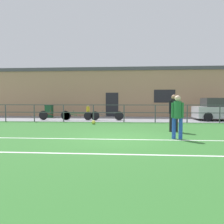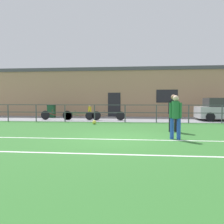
{
  "view_description": "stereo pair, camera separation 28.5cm",
  "coord_description": "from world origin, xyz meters",
  "px_view_note": "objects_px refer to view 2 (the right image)",
  "views": [
    {
      "loc": [
        0.31,
        -8.21,
        1.41
      ],
      "look_at": [
        -0.57,
        3.28,
        0.81
      ],
      "focal_mm": 35.24,
      "sensor_mm": 36.0,
      "label": 1
    },
    {
      "loc": [
        0.59,
        -8.18,
        1.41
      ],
      "look_at": [
        -0.57,
        3.28,
        0.81
      ],
      "focal_mm": 35.24,
      "sensor_mm": 36.0,
      "label": 2
    }
  ],
  "objects_px": {
    "bicycle_parked_0": "(56,115)",
    "bicycle_parked_2": "(108,116)",
    "bicycle_parked_1": "(79,116)",
    "spectator_child": "(90,111)",
    "soccer_ball_match": "(94,122)",
    "player_striker": "(175,114)",
    "trash_bin_0": "(51,111)",
    "player_goalkeeper": "(173,111)"
  },
  "relations": [
    {
      "from": "bicycle_parked_0",
      "to": "bicycle_parked_2",
      "type": "bearing_deg",
      "value": -0.0
    },
    {
      "from": "bicycle_parked_1",
      "to": "spectator_child",
      "type": "bearing_deg",
      "value": 64.16
    },
    {
      "from": "soccer_ball_match",
      "to": "player_striker",
      "type": "bearing_deg",
      "value": -50.84
    },
    {
      "from": "soccer_ball_match",
      "to": "trash_bin_0",
      "type": "distance_m",
      "value": 6.41
    },
    {
      "from": "soccer_ball_match",
      "to": "trash_bin_0",
      "type": "xyz_separation_m",
      "value": [
        -4.43,
        4.61,
        0.43
      ]
    },
    {
      "from": "player_goalkeeper",
      "to": "soccer_ball_match",
      "type": "distance_m",
      "value": 5.08
    },
    {
      "from": "player_goalkeeper",
      "to": "spectator_child",
      "type": "relative_size",
      "value": 1.54
    },
    {
      "from": "player_goalkeeper",
      "to": "player_striker",
      "type": "distance_m",
      "value": 1.93
    },
    {
      "from": "soccer_ball_match",
      "to": "bicycle_parked_1",
      "type": "bearing_deg",
      "value": 122.44
    },
    {
      "from": "spectator_child",
      "to": "bicycle_parked_0",
      "type": "relative_size",
      "value": 0.48
    },
    {
      "from": "bicycle_parked_0",
      "to": "bicycle_parked_1",
      "type": "relative_size",
      "value": 1.06
    },
    {
      "from": "bicycle_parked_2",
      "to": "trash_bin_0",
      "type": "bearing_deg",
      "value": 156.95
    },
    {
      "from": "bicycle_parked_2",
      "to": "player_striker",
      "type": "bearing_deg",
      "value": -65.37
    },
    {
      "from": "spectator_child",
      "to": "bicycle_parked_1",
      "type": "xyz_separation_m",
      "value": [
        -0.56,
        -1.15,
        -0.3
      ]
    },
    {
      "from": "bicycle_parked_1",
      "to": "bicycle_parked_0",
      "type": "bearing_deg",
      "value": -180.0
    },
    {
      "from": "bicycle_parked_0",
      "to": "player_striker",
      "type": "bearing_deg",
      "value": -45.42
    },
    {
      "from": "player_goalkeeper",
      "to": "bicycle_parked_0",
      "type": "relative_size",
      "value": 0.74
    },
    {
      "from": "player_goalkeeper",
      "to": "bicycle_parked_2",
      "type": "distance_m",
      "value": 6.44
    },
    {
      "from": "player_striker",
      "to": "trash_bin_0",
      "type": "bearing_deg",
      "value": 143.99
    },
    {
      "from": "player_striker",
      "to": "bicycle_parked_2",
      "type": "distance_m",
      "value": 7.98
    },
    {
      "from": "spectator_child",
      "to": "soccer_ball_match",
      "type": "bearing_deg",
      "value": 127.53
    },
    {
      "from": "player_striker",
      "to": "soccer_ball_match",
      "type": "height_order",
      "value": "player_striker"
    },
    {
      "from": "bicycle_parked_0",
      "to": "bicycle_parked_2",
      "type": "xyz_separation_m",
      "value": [
        3.81,
        -0.0,
        -0.01
      ]
    },
    {
      "from": "player_goalkeeper",
      "to": "bicycle_parked_1",
      "type": "bearing_deg",
      "value": 126.88
    },
    {
      "from": "player_striker",
      "to": "bicycle_parked_0",
      "type": "height_order",
      "value": "player_striker"
    },
    {
      "from": "player_goalkeeper",
      "to": "bicycle_parked_2",
      "type": "bearing_deg",
      "value": 113.77
    },
    {
      "from": "player_striker",
      "to": "trash_bin_0",
      "type": "height_order",
      "value": "player_striker"
    },
    {
      "from": "soccer_ball_match",
      "to": "bicycle_parked_1",
      "type": "height_order",
      "value": "bicycle_parked_1"
    },
    {
      "from": "spectator_child",
      "to": "player_goalkeeper",
      "type": "bearing_deg",
      "value": 150.33
    },
    {
      "from": "player_striker",
      "to": "spectator_child",
      "type": "distance_m",
      "value": 9.72
    },
    {
      "from": "soccer_ball_match",
      "to": "bicycle_parked_0",
      "type": "bearing_deg",
      "value": 142.7
    },
    {
      "from": "soccer_ball_match",
      "to": "player_goalkeeper",
      "type": "bearing_deg",
      "value": -34.52
    },
    {
      "from": "bicycle_parked_1",
      "to": "trash_bin_0",
      "type": "relative_size",
      "value": 2.06
    },
    {
      "from": "player_striker",
      "to": "bicycle_parked_1",
      "type": "distance_m",
      "value": 9.08
    },
    {
      "from": "trash_bin_0",
      "to": "bicycle_parked_0",
      "type": "bearing_deg",
      "value": -61.12
    },
    {
      "from": "bicycle_parked_0",
      "to": "trash_bin_0",
      "type": "bearing_deg",
      "value": 118.88
    },
    {
      "from": "player_striker",
      "to": "bicycle_parked_0",
      "type": "bearing_deg",
      "value": 146.99
    },
    {
      "from": "soccer_ball_match",
      "to": "spectator_child",
      "type": "height_order",
      "value": "spectator_child"
    },
    {
      "from": "soccer_ball_match",
      "to": "spectator_child",
      "type": "xyz_separation_m",
      "value": [
        -1.02,
        3.64,
        0.52
      ]
    },
    {
      "from": "spectator_child",
      "to": "bicycle_parked_1",
      "type": "relative_size",
      "value": 0.51
    },
    {
      "from": "player_striker",
      "to": "spectator_child",
      "type": "height_order",
      "value": "player_striker"
    },
    {
      "from": "soccer_ball_match",
      "to": "bicycle_parked_1",
      "type": "relative_size",
      "value": 0.11
    }
  ]
}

